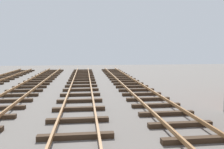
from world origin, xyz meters
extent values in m
cube|color=#38281C|center=(1.18, 4.35, 0.09)|extent=(2.50, 0.24, 0.18)
cube|color=#38281C|center=(1.18, 5.80, 0.09)|extent=(2.50, 0.24, 0.18)
cube|color=#38281C|center=(1.18, 7.25, 0.09)|extent=(2.50, 0.24, 0.18)
cube|color=#38281C|center=(1.18, 8.70, 0.09)|extent=(2.50, 0.24, 0.18)
cube|color=#38281C|center=(1.18, 10.15, 0.09)|extent=(2.50, 0.24, 0.18)
cube|color=#38281C|center=(1.18, 11.61, 0.09)|extent=(2.50, 0.24, 0.18)
cube|color=#38281C|center=(1.18, 13.06, 0.09)|extent=(2.50, 0.24, 0.18)
cube|color=#38281C|center=(1.18, 14.51, 0.09)|extent=(2.50, 0.24, 0.18)
cube|color=#38281C|center=(1.18, 15.96, 0.09)|extent=(2.50, 0.24, 0.18)
cube|color=#38281C|center=(1.18, 17.41, 0.09)|extent=(2.50, 0.24, 0.18)
cube|color=#38281C|center=(1.18, 18.86, 0.09)|extent=(2.50, 0.24, 0.18)
cube|color=#38281C|center=(1.18, 20.31, 0.09)|extent=(2.50, 0.24, 0.18)
cube|color=#38281C|center=(1.18, 21.76, 0.09)|extent=(2.50, 0.24, 0.18)
cube|color=#38281C|center=(1.18, 23.21, 0.09)|extent=(2.50, 0.24, 0.18)
cube|color=#38281C|center=(1.18, 24.66, 0.09)|extent=(2.50, 0.24, 0.18)
cube|color=#38281C|center=(1.18, 26.11, 0.09)|extent=(2.50, 0.24, 0.18)
cube|color=#38281C|center=(1.18, 27.56, 0.09)|extent=(2.50, 0.24, 0.18)
cube|color=#38281C|center=(1.18, 29.01, 0.09)|extent=(2.50, 0.24, 0.18)
cube|color=#38281C|center=(-2.69, 5.10, 0.09)|extent=(2.50, 0.24, 0.18)
cube|color=#38281C|center=(-2.69, 6.80, 0.09)|extent=(2.50, 0.24, 0.18)
cube|color=#38281C|center=(-2.69, 8.50, 0.09)|extent=(2.50, 0.24, 0.18)
cube|color=#38281C|center=(-2.69, 10.20, 0.09)|extent=(2.50, 0.24, 0.18)
cube|color=#38281C|center=(-2.69, 11.90, 0.09)|extent=(2.50, 0.24, 0.18)
cube|color=#38281C|center=(-2.69, 13.59, 0.09)|extent=(2.50, 0.24, 0.18)
cube|color=#38281C|center=(-2.69, 15.29, 0.09)|extent=(2.50, 0.24, 0.18)
cube|color=#38281C|center=(-2.69, 16.99, 0.09)|extent=(2.50, 0.24, 0.18)
cube|color=#38281C|center=(-2.69, 18.69, 0.09)|extent=(2.50, 0.24, 0.18)
cube|color=#38281C|center=(-2.69, 20.39, 0.09)|extent=(2.50, 0.24, 0.18)
cube|color=#38281C|center=(-2.69, 22.09, 0.09)|extent=(2.50, 0.24, 0.18)
cube|color=#38281C|center=(-2.69, 23.79, 0.09)|extent=(2.50, 0.24, 0.18)
cube|color=#38281C|center=(-2.69, 25.49, 0.09)|extent=(2.50, 0.24, 0.18)
cube|color=#38281C|center=(-2.69, 27.19, 0.09)|extent=(2.50, 0.24, 0.18)
cube|color=#38281C|center=(-2.69, 28.89, 0.09)|extent=(2.50, 0.24, 0.18)
cube|color=#38281C|center=(-6.56, 10.68, 0.09)|extent=(2.50, 0.24, 0.18)
cube|color=#38281C|center=(-6.56, 12.20, 0.09)|extent=(2.50, 0.24, 0.18)
cube|color=#38281C|center=(-6.56, 13.73, 0.09)|extent=(2.50, 0.24, 0.18)
cube|color=#38281C|center=(-6.56, 15.25, 0.09)|extent=(2.50, 0.24, 0.18)
cube|color=#38281C|center=(-6.56, 16.78, 0.09)|extent=(2.50, 0.24, 0.18)
cube|color=#38281C|center=(-6.56, 18.30, 0.09)|extent=(2.50, 0.24, 0.18)
cube|color=#38281C|center=(-6.56, 19.83, 0.09)|extent=(2.50, 0.24, 0.18)
cube|color=#38281C|center=(-6.56, 21.35, 0.09)|extent=(2.50, 0.24, 0.18)
cube|color=#38281C|center=(-6.56, 22.88, 0.09)|extent=(2.50, 0.24, 0.18)
cube|color=#38281C|center=(-6.56, 24.40, 0.09)|extent=(2.50, 0.24, 0.18)
cube|color=#38281C|center=(-6.56, 25.93, 0.09)|extent=(2.50, 0.24, 0.18)
cube|color=#38281C|center=(-6.56, 27.45, 0.09)|extent=(2.50, 0.24, 0.18)
cube|color=#38281C|center=(-6.56, 28.98, 0.09)|extent=(2.50, 0.24, 0.18)
cube|color=#38281C|center=(-10.43, 20.31, 0.09)|extent=(2.50, 0.24, 0.18)
cube|color=#38281C|center=(-10.43, 21.76, 0.09)|extent=(2.50, 0.24, 0.18)
cube|color=#38281C|center=(-10.43, 23.21, 0.09)|extent=(2.50, 0.24, 0.18)
cube|color=#38281C|center=(-10.43, 24.66, 0.09)|extent=(2.50, 0.24, 0.18)
cube|color=#38281C|center=(-10.43, 26.11, 0.09)|extent=(2.50, 0.24, 0.18)
cube|color=#38281C|center=(-10.43, 27.56, 0.09)|extent=(2.50, 0.24, 0.18)
cube|color=#38281C|center=(-10.43, 29.01, 0.09)|extent=(2.50, 0.24, 0.18)
camera|label=1|loc=(-2.37, -1.97, 2.91)|focal=35.66mm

